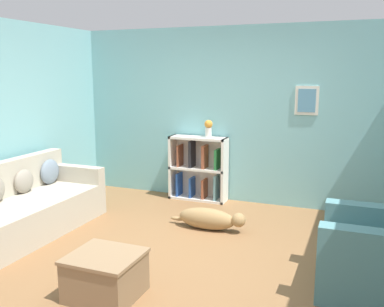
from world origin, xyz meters
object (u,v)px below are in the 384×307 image
at_px(bookshelf, 199,169).
at_px(dog, 209,219).
at_px(vase, 208,128).
at_px(coffee_table, 105,274).
at_px(recliner_chair, 380,254).
at_px(couch, 22,208).

xyz_separation_m(bookshelf, dog, (0.59, -1.17, -0.34)).
bearing_deg(dog, vase, 110.36).
bearing_deg(coffee_table, recliner_chair, 23.38).
bearing_deg(couch, vase, 52.12).
relative_size(bookshelf, recliner_chair, 0.97).
height_order(bookshelf, dog, bookshelf).
distance_m(coffee_table, dog, 1.89).
bearing_deg(bookshelf, recliner_chair, -39.86).
bearing_deg(couch, coffee_table, -27.31).
xyz_separation_m(couch, recliner_chair, (3.98, 0.05, 0.05)).
relative_size(coffee_table, dog, 0.59).
height_order(coffee_table, vase, vase).
height_order(bookshelf, coffee_table, bookshelf).
relative_size(bookshelf, dog, 0.96).
bearing_deg(bookshelf, vase, -8.00).
height_order(couch, recliner_chair, recliner_chair).
bearing_deg(dog, bookshelf, 116.48).
height_order(dog, vase, vase).
bearing_deg(dog, couch, -155.18).
relative_size(recliner_chair, vase, 3.85).
xyz_separation_m(bookshelf, coffee_table, (0.28, -3.04, -0.27)).
distance_m(bookshelf, dog, 1.36).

